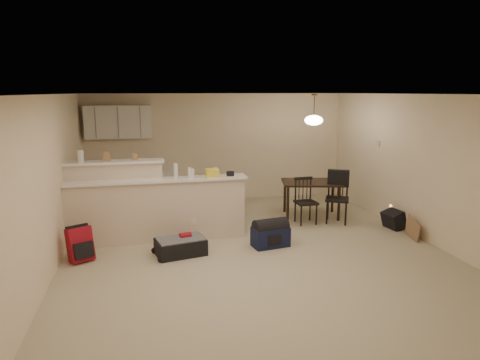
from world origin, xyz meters
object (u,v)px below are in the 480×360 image
object	(u,v)px
suitcase	(181,247)
black_daypack	(394,220)
red_backpack	(80,244)
pendant_lamp	(314,120)
navy_duffel	(270,237)
dining_chair_far	(337,198)
dining_table	(311,186)
dining_chair_near	(306,201)

from	to	relation	value
suitcase	black_daypack	bearing A→B (deg)	-5.72
suitcase	red_backpack	xyz separation A→B (m)	(-1.51, 0.08, 0.13)
pendant_lamp	suitcase	size ratio (longest dim) A/B	0.82
red_backpack	black_daypack	world-z (taller)	red_backpack
navy_duffel	black_daypack	size ratio (longest dim) A/B	1.57
navy_duffel	dining_chair_far	bearing A→B (deg)	21.95
red_backpack	navy_duffel	distance (m)	3.01
pendant_lamp	black_daypack	bearing A→B (deg)	-42.42
dining_table	dining_chair_near	distance (m)	0.57
dining_table	dining_chair_far	xyz separation A→B (m)	(0.33, -0.52, -0.14)
pendant_lamp	dining_chair_far	bearing A→B (deg)	-57.42
dining_chair_far	suitcase	size ratio (longest dim) A/B	1.34
black_daypack	dining_table	bearing A→B (deg)	39.68
pendant_lamp	dining_chair_near	xyz separation A→B (m)	(-0.29, -0.45, -1.54)
dining_table	pendant_lamp	xyz separation A→B (m)	(0.00, 0.00, 1.34)
dining_table	black_daypack	world-z (taller)	dining_table
dining_chair_far	navy_duffel	distance (m)	1.96
pendant_lamp	red_backpack	world-z (taller)	pendant_lamp
suitcase	dining_chair_near	bearing A→B (deg)	11.66
pendant_lamp	dining_table	bearing A→B (deg)	-116.57
dining_table	dining_chair_near	size ratio (longest dim) A/B	1.47
red_backpack	navy_duffel	xyz separation A→B (m)	(3.01, -0.04, -0.10)
dining_table	suitcase	size ratio (longest dim) A/B	1.76
pendant_lamp	red_backpack	xyz separation A→B (m)	(-4.33, -1.48, -1.73)
dining_chair_near	black_daypack	world-z (taller)	dining_chair_near
dining_table	black_daypack	size ratio (longest dim) A/B	3.49
dining_chair_near	dining_chair_far	xyz separation A→B (m)	(0.62, -0.07, 0.05)
pendant_lamp	dining_chair_near	world-z (taller)	pendant_lamp
suitcase	red_backpack	distance (m)	1.52
dining_chair_near	navy_duffel	bearing A→B (deg)	-136.58
suitcase	pendant_lamp	bearing A→B (deg)	16.92
navy_duffel	suitcase	bearing A→B (deg)	172.49
dining_chair_near	red_backpack	size ratio (longest dim) A/B	1.72
dining_table	red_backpack	size ratio (longest dim) A/B	2.53
pendant_lamp	red_backpack	distance (m)	4.89
dining_chair_near	navy_duffel	world-z (taller)	dining_chair_near
dining_chair_near	navy_duffel	xyz separation A→B (m)	(-1.04, -1.07, -0.29)
dining_table	black_daypack	bearing A→B (deg)	-29.32
pendant_lamp	dining_chair_far	xyz separation A→B (m)	(0.33, -0.52, -1.49)
dining_table	dining_chair_far	size ratio (longest dim) A/B	1.32
pendant_lamp	black_daypack	size ratio (longest dim) A/B	1.63
navy_duffel	black_daypack	distance (m)	2.57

